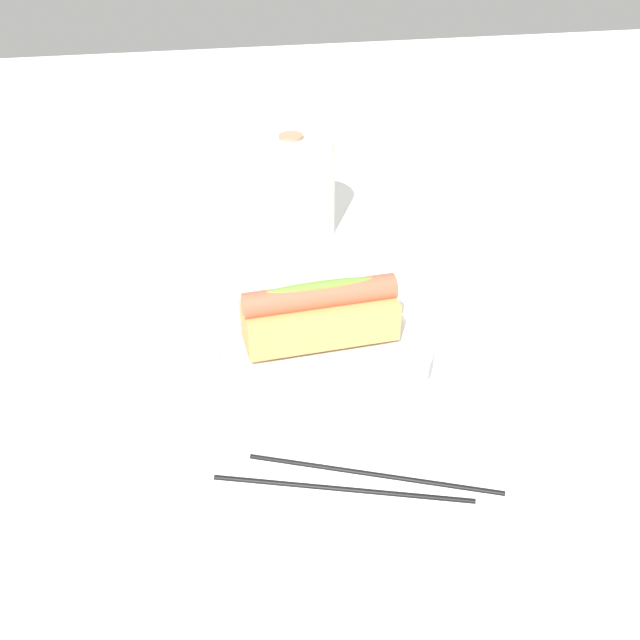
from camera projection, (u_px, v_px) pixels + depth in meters
ground_plane at (299, 357)px, 0.81m from camera, size 2.40×2.40×0.00m
serving_bowl at (320, 350)px, 0.78m from camera, size 0.23×0.23×0.04m
hotdog_front at (320, 313)px, 0.76m from camera, size 0.15×0.06×0.06m
water_glass at (496, 303)px, 0.81m from camera, size 0.07×0.07×0.09m
paper_towel_roll at (292, 186)px, 1.00m from camera, size 0.11×0.11×0.13m
chopstick_near at (374, 473)px, 0.66m from camera, size 0.21×0.08×0.01m
chopstick_far at (343, 487)px, 0.65m from camera, size 0.21×0.07×0.01m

